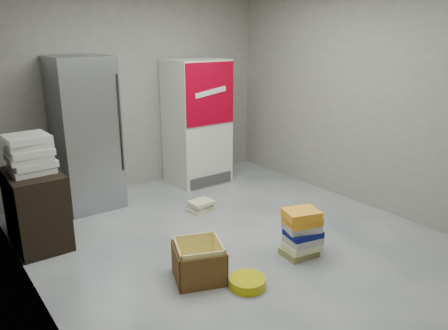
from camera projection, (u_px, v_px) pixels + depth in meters
name	position (u px, v px, depth m)	size (l,w,h in m)	color
ground	(248.00, 248.00, 4.59)	(5.00, 5.00, 0.00)	#BABAB6
room_shell	(251.00, 74.00, 4.05)	(4.04, 5.04, 2.82)	gray
steel_fridge	(85.00, 134.00, 5.44)	(0.70, 0.72, 1.90)	gray
coke_cooler	(197.00, 122.00, 6.38)	(0.80, 0.73, 1.80)	silver
wood_shelf	(36.00, 208.00, 4.57)	(0.50, 0.80, 0.80)	black
supply_box_stack	(30.00, 154.00, 4.40)	(0.45, 0.44, 0.39)	silver
phonebook_stack_main	(302.00, 233.00, 4.37)	(0.43, 0.37, 0.49)	olive
phonebook_stack_side	(200.00, 206.00, 5.51)	(0.35, 0.30, 0.13)	beige
cardboard_box	(199.00, 264.00, 3.98)	(0.56, 0.56, 0.35)	yellow
bucket_lid	(247.00, 282.00, 3.87)	(0.33, 0.33, 0.09)	#C8B90B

